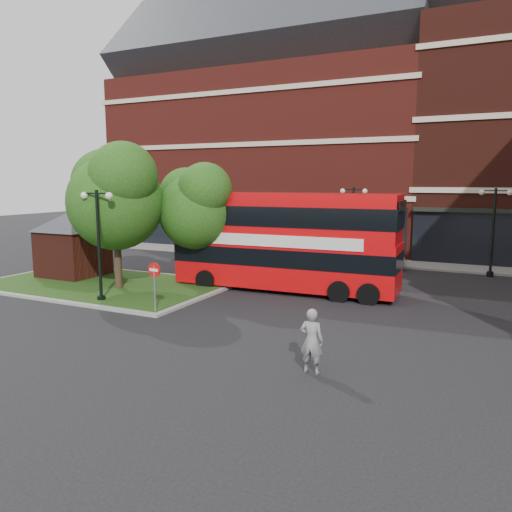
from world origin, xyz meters
The scene contains 15 objects.
ground centered at (0.00, 0.00, 0.00)m, with size 120.00×120.00×0.00m, color black.
pavement_far centered at (0.00, 16.50, 0.06)m, with size 44.00×3.00×0.12m, color slate.
terrace_far_left centered at (-8.00, 24.00, 7.00)m, with size 26.00×12.00×14.00m, color maroon.
traffic_island centered at (-8.00, 3.00, 0.07)m, with size 12.60×7.60×0.15m.
kiosk centered at (-11.00, 4.00, 2.32)m, with size 6.51×6.51×3.60m.
tree_island_west centered at (-6.60, 2.58, 4.79)m, with size 5.40×4.71×7.21m.
tree_island_east centered at (-3.58, 5.06, 4.24)m, with size 4.46×3.90×6.29m.
lamp_island centered at (-5.50, 0.20, 2.83)m, with size 1.72×0.36×5.00m.
lamp_far_left centered at (2.00, 14.50, 2.83)m, with size 1.72×0.36×5.00m.
lamp_far_right centered at (10.00, 14.50, 2.83)m, with size 1.72×0.36×5.00m.
bus centered at (0.85, 6.11, 2.76)m, with size 11.12×2.96×4.21m.
woman centered at (5.71, -3.50, 0.94)m, with size 0.68×0.45×1.87m, color gray.
car_silver centered at (-6.97, 14.50, 0.63)m, with size 1.49×3.71×1.26m, color #A2A5A9.
car_white centered at (3.00, 14.50, 0.74)m, with size 1.56×4.47×1.47m, color silver.
no_entry_sign centered at (-2.08, -0.39, 1.53)m, with size 0.59×0.08×2.15m.
Camera 1 is at (10.19, -16.31, 5.38)m, focal length 35.00 mm.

